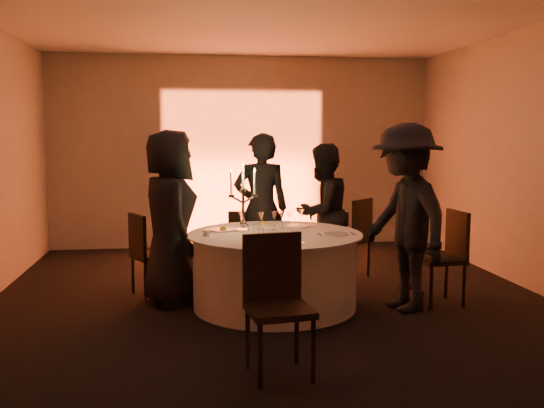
{
  "coord_description": "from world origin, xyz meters",
  "views": [
    {
      "loc": [
        -0.89,
        -6.08,
        1.79
      ],
      "look_at": [
        0.0,
        0.2,
        1.05
      ],
      "focal_mm": 40.0,
      "sensor_mm": 36.0,
      "label": 1
    }
  ],
  "objects": [
    {
      "name": "guest_back_right",
      "position": [
        0.74,
        1.06,
        0.84
      ],
      "size": [
        1.03,
        0.98,
        1.67
      ],
      "primitive_type": "imported",
      "rotation": [
        0.0,
        0.0,
        -2.53
      ],
      "color": "black",
      "rests_on": "floor"
    },
    {
      "name": "plate_back_right",
      "position": [
        0.33,
        0.43,
        0.78
      ],
      "size": [
        0.35,
        0.27,
        0.01
      ],
      "color": "silver",
      "rests_on": "banquet_table"
    },
    {
      "name": "plate_back_left",
      "position": [
        -0.05,
        0.53,
        0.79
      ],
      "size": [
        0.36,
        0.29,
        0.08
      ],
      "color": "silver",
      "rests_on": "banquet_table"
    },
    {
      "name": "wine_glass_d",
      "position": [
        -0.32,
        0.27,
        0.91
      ],
      "size": [
        0.07,
        0.07,
        0.19
      ],
      "color": "silver",
      "rests_on": "banquet_table"
    },
    {
      "name": "coffee_cup",
      "position": [
        -0.7,
        -0.08,
        0.8
      ],
      "size": [
        0.11,
        0.11,
        0.07
      ],
      "color": "silver",
      "rests_on": "banquet_table"
    },
    {
      "name": "plate_left",
      "position": [
        -0.51,
        0.26,
        0.79
      ],
      "size": [
        0.36,
        0.29,
        0.08
      ],
      "color": "silver",
      "rests_on": "banquet_table"
    },
    {
      "name": "chair_left",
      "position": [
        -1.34,
        0.63,
        0.51
      ],
      "size": [
        0.54,
        0.54,
        0.91
      ],
      "rotation": [
        0.0,
        0.0,
        2.05
      ],
      "color": "black",
      "rests_on": "floor"
    },
    {
      "name": "wine_glass_a",
      "position": [
        0.35,
        0.39,
        0.91
      ],
      "size": [
        0.07,
        0.07,
        0.19
      ],
      "color": "silver",
      "rests_on": "banquet_table"
    },
    {
      "name": "chair_front",
      "position": [
        -0.24,
        -1.72,
        0.59
      ],
      "size": [
        0.51,
        0.51,
        1.04
      ],
      "rotation": [
        0.0,
        0.0,
        0.13
      ],
      "color": "black",
      "rests_on": "floor"
    },
    {
      "name": "plate_right",
      "position": [
        0.61,
        -0.17,
        0.78
      ],
      "size": [
        0.36,
        0.25,
        0.01
      ],
      "color": "silver",
      "rests_on": "banquet_table"
    },
    {
      "name": "chair_right",
      "position": [
        1.81,
        -0.13,
        0.56
      ],
      "size": [
        0.46,
        0.46,
        0.99
      ],
      "rotation": [
        0.0,
        0.0,
        -1.49
      ],
      "color": "black",
      "rests_on": "floor"
    },
    {
      "name": "wine_glass_c",
      "position": [
        -0.12,
        0.22,
        0.91
      ],
      "size": [
        0.07,
        0.07,
        0.19
      ],
      "color": "silver",
      "rests_on": "banquet_table"
    },
    {
      "name": "chair_back_right",
      "position": [
        1.15,
        1.1,
        0.56
      ],
      "size": [
        0.61,
        0.61,
        0.99
      ],
      "rotation": [
        0.0,
        0.0,
        -2.38
      ],
      "color": "black",
      "rests_on": "floor"
    },
    {
      "name": "banquet_table",
      "position": [
        0.0,
        0.0,
        0.38
      ],
      "size": [
        1.8,
        1.8,
        0.77
      ],
      "color": "black",
      "rests_on": "floor"
    },
    {
      "name": "uplighter_fixture",
      "position": [
        0.0,
        3.2,
        0.05
      ],
      "size": [
        0.25,
        0.12,
        0.1
      ],
      "primitive_type": "cube",
      "color": "black",
      "rests_on": "floor"
    },
    {
      "name": "tumbler_a",
      "position": [
        0.14,
        -0.37,
        0.82
      ],
      "size": [
        0.07,
        0.07,
        0.09
      ],
      "primitive_type": "cylinder",
      "color": "silver",
      "rests_on": "banquet_table"
    },
    {
      "name": "candelabra",
      "position": [
        -0.31,
        0.18,
        1.02
      ],
      "size": [
        0.3,
        0.15,
        0.72
      ],
      "color": "silver",
      "rests_on": "banquet_table"
    },
    {
      "name": "guest_back_left",
      "position": [
        -0.01,
        1.04,
        0.9
      ],
      "size": [
        0.66,
        0.44,
        1.8
      ],
      "primitive_type": "imported",
      "rotation": [
        0.0,
        0.0,
        3.13
      ],
      "color": "black",
      "rests_on": "floor"
    },
    {
      "name": "wall_back",
      "position": [
        0.0,
        3.5,
        1.5
      ],
      "size": [
        7.0,
        0.0,
        7.0
      ],
      "primitive_type": "plane",
      "rotation": [
        1.57,
        0.0,
        0.0
      ],
      "color": "#A49F99",
      "rests_on": "floor"
    },
    {
      "name": "wine_glass_g",
      "position": [
        -0.33,
        0.15,
        0.91
      ],
      "size": [
        0.07,
        0.07,
        0.19
      ],
      "color": "silver",
      "rests_on": "banquet_table"
    },
    {
      "name": "ceiling",
      "position": [
        0.0,
        0.0,
        3.0
      ],
      "size": [
        7.0,
        7.0,
        0.0
      ],
      "primitive_type": "plane",
      "rotation": [
        3.14,
        0.0,
        0.0
      ],
      "color": "white",
      "rests_on": "wall_back"
    },
    {
      "name": "wine_glass_b",
      "position": [
        0.19,
        0.24,
        0.91
      ],
      "size": [
        0.07,
        0.07,
        0.19
      ],
      "color": "silver",
      "rests_on": "banquet_table"
    },
    {
      "name": "wine_glass_e",
      "position": [
        0.03,
        0.26,
        0.91
      ],
      "size": [
        0.07,
        0.07,
        0.19
      ],
      "color": "silver",
      "rests_on": "banquet_table"
    },
    {
      "name": "guest_left",
      "position": [
        -1.07,
        0.27,
        0.92
      ],
      "size": [
        0.78,
        1.01,
        1.83
      ],
      "primitive_type": "imported",
      "rotation": [
        0.0,
        0.0,
        1.82
      ],
      "color": "black",
      "rests_on": "floor"
    },
    {
      "name": "tumbler_b",
      "position": [
        -0.19,
        -0.03,
        0.82
      ],
      "size": [
        0.07,
        0.07,
        0.09
      ],
      "primitive_type": "cylinder",
      "color": "silver",
      "rests_on": "banquet_table"
    },
    {
      "name": "guest_right",
      "position": [
        1.28,
        -0.29,
        0.95
      ],
      "size": [
        0.96,
        1.35,
        1.89
      ],
      "primitive_type": "imported",
      "rotation": [
        0.0,
        0.0,
        -1.35
      ],
      "color": "black",
      "rests_on": "floor"
    },
    {
      "name": "chair_back_left",
      "position": [
        -0.2,
        1.31,
        0.47
      ],
      "size": [
        0.42,
        0.42,
        0.85
      ],
      "rotation": [
        0.0,
        0.0,
        3.01
      ],
      "color": "black",
      "rests_on": "floor"
    },
    {
      "name": "floor",
      "position": [
        0.0,
        0.0,
        0.0
      ],
      "size": [
        7.0,
        7.0,
        0.0
      ],
      "primitive_type": "plane",
      "color": "black",
      "rests_on": "ground"
    },
    {
      "name": "wall_front",
      "position": [
        0.0,
        -3.5,
        1.5
      ],
      "size": [
        7.0,
        0.0,
        7.0
      ],
      "primitive_type": "plane",
      "rotation": [
        -1.57,
        0.0,
        0.0
      ],
      "color": "#A49F99",
      "rests_on": "floor"
    },
    {
      "name": "tumbler_c",
      "position": [
        -0.17,
        -0.21,
        0.82
      ],
      "size": [
        0.07,
        0.07,
        0.09
      ],
      "primitive_type": "cylinder",
      "color": "silver",
      "rests_on": "banquet_table"
    },
    {
      "name": "plate_front",
      "position": [
        0.01,
        -0.6,
        0.78
      ],
      "size": [
        0.36,
        0.26,
        0.01
      ],
      "color": "silver",
      "rests_on": "banquet_table"
    },
    {
      "name": "wine_glass_f",
      "position": [
        0.12,
        0.33,
        0.91
      ],
      "size": [
        0.07,
        0.07,
        0.19
      ],
      "color": "silver",
      "rests_on": "banquet_table"
    }
  ]
}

